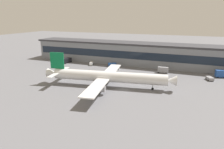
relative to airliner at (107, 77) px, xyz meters
name	(u,v)px	position (x,y,z in m)	size (l,w,h in m)	color
ground_plane	(124,90)	(9.30, -1.65, -4.97)	(600.00, 600.00, 0.00)	slate
terminal_building	(150,54)	(9.30, 53.07, 2.56)	(174.53, 18.80, 15.01)	gray
airliner	(107,77)	(0.00, 0.00, 0.00)	(62.67, 54.28, 15.62)	white
baggage_tug	(116,68)	(-7.92, 32.05, -3.88)	(4.10, 3.26, 1.85)	white
fuel_truck	(67,60)	(-47.90, 36.89, -3.08)	(3.61, 8.64, 3.35)	black
catering_truck	(223,73)	(52.82, 38.21, -2.68)	(7.64, 4.51, 4.15)	#2651A5
pushback_tractor	(210,78)	(46.21, 29.80, -3.92)	(4.30, 5.44, 1.75)	gray
crew_van	(112,64)	(-13.31, 38.85, -3.51)	(5.54, 4.73, 2.55)	#2651A5
belt_loader	(91,63)	(-28.53, 38.10, -3.81)	(4.26, 6.68, 1.95)	white
stair_truck	(163,70)	(20.99, 35.35, -2.99)	(6.11, 2.70, 3.55)	gray
traffic_cone_0	(92,89)	(-4.37, -7.00, -4.69)	(0.44, 0.44, 0.55)	#F2590C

